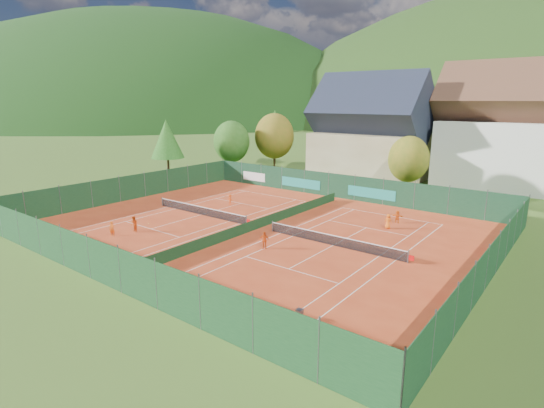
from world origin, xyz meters
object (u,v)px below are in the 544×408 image
Objects in this scene: player_left_far at (230,199)px; player_right_far_b at (397,217)px; chalet at (370,136)px; player_right_near at (264,240)px; hotel_block_a at (521,134)px; player_left_mid at (134,224)px; player_left_near at (112,229)px; ball_hopper at (300,312)px; player_right_far_a at (388,221)px.

player_right_far_b is at bearing -174.20° from player_left_far.
chalet is 26.10m from player_left_far.
chalet reaches higher than player_right_near.
hotel_block_a is 40.00m from player_left_far.
chalet is at bearing -64.44° from player_right_far_b.
hotel_block_a is (19.00, 6.00, 0.76)m from chalet.
player_right_near is at bearing 29.25° from player_left_mid.
player_left_mid is at bearing 38.55° from player_left_near.
player_right_near is at bearing -106.83° from hotel_block_a.
player_left_far is at bearing 102.94° from player_left_mid.
ball_hopper is at bearing 91.45° from player_right_far_b.
player_left_far is (-5.65, -24.76, -6.02)m from chalet.
chalet is 20.25× the size of ball_hopper.
player_left_near reaches higher than player_left_far.
player_right_far_a is (12.71, -22.58, -5.91)m from chalet.
player_right_far_a is (5.83, 11.49, -0.01)m from player_right_near.
ball_hopper is at bearing 0.80° from player_left_mid.
player_right_near is at bearing 138.04° from ball_hopper.
chalet is 11.10× the size of player_right_near.
chalet is 38.76m from player_left_mid.
player_left_mid is at bearing 168.98° from ball_hopper.
chalet is 19.94m from hotel_block_a.
player_right_far_b is (-3.08, 21.88, 0.08)m from ball_hopper.
ball_hopper is at bearing -69.48° from chalet.
player_left_mid reaches higher than player_right_far_a.
player_left_mid is 13.17m from player_left_far.
hotel_block_a is at bearing 27.32° from player_left_near.
player_left_mid is at bearing -98.09° from chalet.
player_left_near is at bearing -95.56° from player_left_mid.
ball_hopper is at bearing 132.75° from player_left_far.
player_right_far_a is (-3.03, 19.46, 0.16)m from ball_hopper.
chalet reaches higher than player_left_near.
chalet is 12.74× the size of player_right_far_b.
hotel_block_a is 15.03× the size of player_right_far_a.
player_left_far is 18.88m from player_right_far_b.
player_left_near is at bearing -98.55° from chalet.
player_left_mid is at bearing 82.81° from player_left_far.
player_left_mid is 1.25× the size of player_left_far.
player_right_far_b is at bearing 56.36° from player_left_mid.
ball_hopper is 19.70m from player_right_far_a.
hotel_block_a is at bearing 49.30° from player_right_near.
hotel_block_a reaches higher than player_left_mid.
player_left_far is (-24.65, -30.76, -6.78)m from hotel_block_a.
player_left_mid is at bearing 37.98° from player_right_far_b.
player_right_far_a reaches higher than player_left_far.
chalet is 13.38× the size of player_left_far.
player_right_near reaches higher than player_right_far_a.
hotel_block_a is 52.62m from player_left_near.
player_right_near is (6.88, -34.08, -5.90)m from chalet.
player_right_near is at bearing 135.06° from player_left_far.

